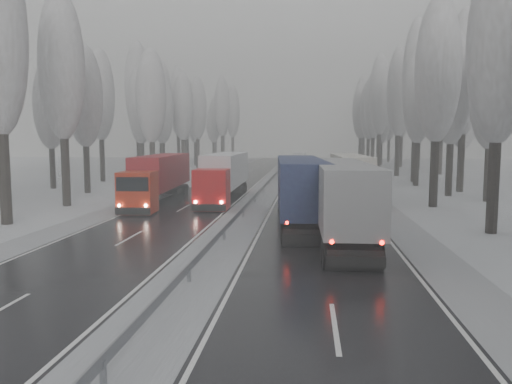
% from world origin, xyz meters
% --- Properties ---
extents(ground, '(260.00, 260.00, 0.00)m').
position_xyz_m(ground, '(0.00, 0.00, 0.00)').
color(ground, silver).
rests_on(ground, ground).
extents(carriageway_right, '(7.50, 200.00, 0.03)m').
position_xyz_m(carriageway_right, '(5.25, 30.00, 0.01)').
color(carriageway_right, black).
rests_on(carriageway_right, ground).
extents(carriageway_left, '(7.50, 200.00, 0.03)m').
position_xyz_m(carriageway_left, '(-5.25, 30.00, 0.01)').
color(carriageway_left, black).
rests_on(carriageway_left, ground).
extents(median_slush, '(3.00, 200.00, 0.04)m').
position_xyz_m(median_slush, '(0.00, 30.00, 0.02)').
color(median_slush, '#ACAFB5').
rests_on(median_slush, ground).
extents(shoulder_right, '(2.40, 200.00, 0.04)m').
position_xyz_m(shoulder_right, '(10.20, 30.00, 0.02)').
color(shoulder_right, '#ACAFB5').
rests_on(shoulder_right, ground).
extents(shoulder_left, '(2.40, 200.00, 0.04)m').
position_xyz_m(shoulder_left, '(-10.20, 30.00, 0.02)').
color(shoulder_left, '#ACAFB5').
rests_on(shoulder_left, ground).
extents(median_guardrail, '(0.12, 200.00, 0.76)m').
position_xyz_m(median_guardrail, '(0.00, 29.99, 0.60)').
color(median_guardrail, slate).
rests_on(median_guardrail, ground).
extents(tree_16, '(3.60, 3.60, 16.53)m').
position_xyz_m(tree_16, '(15.04, 15.67, 10.67)').
color(tree_16, black).
rests_on(tree_16, ground).
extents(tree_18, '(3.60, 3.60, 16.58)m').
position_xyz_m(tree_18, '(14.51, 27.03, 10.70)').
color(tree_18, black).
rests_on(tree_18, ground).
extents(tree_19, '(3.60, 3.60, 14.57)m').
position_xyz_m(tree_19, '(20.02, 31.03, 9.42)').
color(tree_19, black).
rests_on(tree_19, ground).
extents(tree_20, '(3.60, 3.60, 15.71)m').
position_xyz_m(tree_20, '(17.90, 35.17, 10.14)').
color(tree_20, black).
rests_on(tree_20, ground).
extents(tree_21, '(3.60, 3.60, 18.62)m').
position_xyz_m(tree_21, '(20.12, 39.17, 12.00)').
color(tree_21, black).
rests_on(tree_21, ground).
extents(tree_22, '(3.60, 3.60, 15.86)m').
position_xyz_m(tree_22, '(17.02, 45.60, 10.24)').
color(tree_22, black).
rests_on(tree_22, ground).
extents(tree_23, '(3.60, 3.60, 13.55)m').
position_xyz_m(tree_23, '(23.31, 49.60, 8.77)').
color(tree_23, black).
rests_on(tree_23, ground).
extents(tree_24, '(3.60, 3.60, 20.49)m').
position_xyz_m(tree_24, '(17.90, 51.02, 13.19)').
color(tree_24, black).
rests_on(tree_24, ground).
extents(tree_25, '(3.60, 3.60, 19.44)m').
position_xyz_m(tree_25, '(24.81, 55.02, 12.52)').
color(tree_25, black).
rests_on(tree_25, ground).
extents(tree_26, '(3.60, 3.60, 18.78)m').
position_xyz_m(tree_26, '(17.56, 61.27, 12.10)').
color(tree_26, black).
rests_on(tree_26, ground).
extents(tree_27, '(3.60, 3.60, 17.62)m').
position_xyz_m(tree_27, '(24.72, 65.27, 11.36)').
color(tree_27, black).
rests_on(tree_27, ground).
extents(tree_28, '(3.60, 3.60, 19.62)m').
position_xyz_m(tree_28, '(16.34, 71.95, 12.64)').
color(tree_28, black).
rests_on(tree_28, ground).
extents(tree_29, '(3.60, 3.60, 18.11)m').
position_xyz_m(tree_29, '(23.71, 75.95, 11.67)').
color(tree_29, black).
rests_on(tree_29, ground).
extents(tree_30, '(3.60, 3.60, 17.86)m').
position_xyz_m(tree_30, '(16.56, 81.70, 11.52)').
color(tree_30, black).
rests_on(tree_30, ground).
extents(tree_31, '(3.60, 3.60, 18.58)m').
position_xyz_m(tree_31, '(22.48, 85.70, 11.97)').
color(tree_31, black).
rests_on(tree_31, ground).
extents(tree_32, '(3.60, 3.60, 17.33)m').
position_xyz_m(tree_32, '(16.63, 89.21, 11.18)').
color(tree_32, black).
rests_on(tree_32, ground).
extents(tree_33, '(3.60, 3.60, 14.33)m').
position_xyz_m(tree_33, '(19.77, 93.21, 9.26)').
color(tree_33, black).
rests_on(tree_33, ground).
extents(tree_34, '(3.60, 3.60, 17.63)m').
position_xyz_m(tree_34, '(15.73, 96.32, 11.37)').
color(tree_34, black).
rests_on(tree_34, ground).
extents(tree_35, '(3.60, 3.60, 18.25)m').
position_xyz_m(tree_35, '(24.94, 100.32, 11.77)').
color(tree_35, black).
rests_on(tree_35, ground).
extents(tree_36, '(3.60, 3.60, 20.23)m').
position_xyz_m(tree_36, '(17.04, 106.16, 13.02)').
color(tree_36, black).
rests_on(tree_36, ground).
extents(tree_37, '(3.60, 3.60, 16.37)m').
position_xyz_m(tree_37, '(24.02, 110.16, 10.56)').
color(tree_37, black).
rests_on(tree_37, ground).
extents(tree_38, '(3.60, 3.60, 17.97)m').
position_xyz_m(tree_38, '(18.73, 116.73, 11.59)').
color(tree_38, black).
rests_on(tree_38, ground).
extents(tree_39, '(3.60, 3.60, 16.19)m').
position_xyz_m(tree_39, '(21.55, 120.73, 10.45)').
color(tree_39, black).
rests_on(tree_39, ground).
extents(tree_58, '(3.60, 3.60, 17.21)m').
position_xyz_m(tree_58, '(-15.13, 24.57, 11.10)').
color(tree_58, black).
rests_on(tree_58, ground).
extents(tree_59, '(3.60, 3.60, 18.41)m').
position_xyz_m(tree_59, '(-22.80, 28.57, 11.87)').
color(tree_59, black).
rests_on(tree_59, ground).
extents(tree_60, '(3.60, 3.60, 14.84)m').
position_xyz_m(tree_60, '(-17.75, 34.20, 9.59)').
color(tree_60, black).
rests_on(tree_60, ground).
extents(tree_61, '(3.60, 3.60, 13.95)m').
position_xyz_m(tree_61, '(-23.52, 38.20, 9.02)').
color(tree_61, black).
rests_on(tree_61, ground).
extents(tree_62, '(3.60, 3.60, 16.04)m').
position_xyz_m(tree_62, '(-13.94, 43.73, 10.36)').
color(tree_62, black).
rests_on(tree_62, ground).
extents(tree_63, '(3.60, 3.60, 16.88)m').
position_xyz_m(tree_63, '(-21.85, 47.73, 10.89)').
color(tree_63, black).
rests_on(tree_63, ground).
extents(tree_64, '(3.60, 3.60, 15.42)m').
position_xyz_m(tree_64, '(-18.26, 52.71, 9.96)').
color(tree_64, black).
rests_on(tree_64, ground).
extents(tree_65, '(3.60, 3.60, 19.48)m').
position_xyz_m(tree_65, '(-20.05, 56.71, 12.55)').
color(tree_65, black).
rests_on(tree_65, ground).
extents(tree_66, '(3.60, 3.60, 15.23)m').
position_xyz_m(tree_66, '(-18.16, 62.35, 9.84)').
color(tree_66, black).
rests_on(tree_66, ground).
extents(tree_67, '(3.60, 3.60, 17.09)m').
position_xyz_m(tree_67, '(-19.54, 66.35, 11.03)').
color(tree_67, black).
rests_on(tree_67, ground).
extents(tree_68, '(3.60, 3.60, 16.65)m').
position_xyz_m(tree_68, '(-16.58, 69.11, 10.75)').
color(tree_68, black).
rests_on(tree_68, ground).
extents(tree_69, '(3.60, 3.60, 19.35)m').
position_xyz_m(tree_69, '(-21.42, 73.11, 12.46)').
color(tree_69, black).
rests_on(tree_69, ground).
extents(tree_70, '(3.60, 3.60, 17.09)m').
position_xyz_m(tree_70, '(-16.33, 79.19, 11.03)').
color(tree_70, black).
rests_on(tree_70, ground).
extents(tree_71, '(3.60, 3.60, 19.61)m').
position_xyz_m(tree_71, '(-21.09, 83.19, 12.63)').
color(tree_71, black).
rests_on(tree_71, ground).
extents(tree_72, '(3.60, 3.60, 15.11)m').
position_xyz_m(tree_72, '(-18.93, 88.54, 9.76)').
color(tree_72, black).
rests_on(tree_72, ground).
extents(tree_73, '(3.60, 3.60, 17.22)m').
position_xyz_m(tree_73, '(-21.82, 92.54, 11.11)').
color(tree_73, black).
rests_on(tree_73, ground).
extents(tree_74, '(3.60, 3.60, 19.68)m').
position_xyz_m(tree_74, '(-15.07, 99.33, 12.67)').
color(tree_74, black).
rests_on(tree_74, ground).
extents(tree_75, '(3.60, 3.60, 18.60)m').
position_xyz_m(tree_75, '(-24.20, 103.33, 11.99)').
color(tree_75, black).
rests_on(tree_75, ground).
extents(tree_76, '(3.60, 3.60, 18.55)m').
position_xyz_m(tree_76, '(-14.05, 108.72, 11.95)').
color(tree_76, black).
rests_on(tree_76, ground).
extents(tree_77, '(3.60, 3.60, 14.32)m').
position_xyz_m(tree_77, '(-19.66, 112.72, 9.26)').
color(tree_77, black).
rests_on(tree_77, ground).
extents(tree_78, '(3.60, 3.60, 19.55)m').
position_xyz_m(tree_78, '(-17.56, 115.31, 12.59)').
color(tree_78, black).
rests_on(tree_78, ground).
extents(tree_79, '(3.60, 3.60, 17.07)m').
position_xyz_m(tree_79, '(-20.33, 119.31, 11.01)').
color(tree_79, black).
rests_on(tree_79, ground).
extents(truck_grey_tarp, '(2.99, 16.46, 4.20)m').
position_xyz_m(truck_grey_tarp, '(6.18, 13.30, 2.45)').
color(truck_grey_tarp, '#414246').
rests_on(truck_grey_tarp, ground).
extents(truck_blue_box, '(3.69, 16.55, 4.21)m').
position_xyz_m(truck_blue_box, '(3.90, 17.70, 2.46)').
color(truck_blue_box, navy).
rests_on(truck_blue_box, ground).
extents(truck_cream_box, '(3.03, 15.72, 4.01)m').
position_xyz_m(truck_cream_box, '(8.13, 31.64, 2.34)').
color(truck_cream_box, '#B2AC9E').
rests_on(truck_cream_box, ground).
extents(box_truck_distant, '(2.75, 8.06, 2.97)m').
position_xyz_m(box_truck_distant, '(2.84, 78.54, 1.52)').
color(box_truck_distant, silver).
rests_on(box_truck_distant, ground).
extents(truck_red_white, '(2.80, 16.13, 4.12)m').
position_xyz_m(truck_red_white, '(-2.86, 29.45, 2.41)').
color(truck_red_white, '#B50A0B').
rests_on(truck_red_white, ground).
extents(truck_red_red, '(3.41, 15.86, 4.04)m').
position_xyz_m(truck_red_red, '(-8.11, 27.17, 2.36)').
color(truck_red_red, '#A41D09').
rests_on(truck_red_red, ground).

